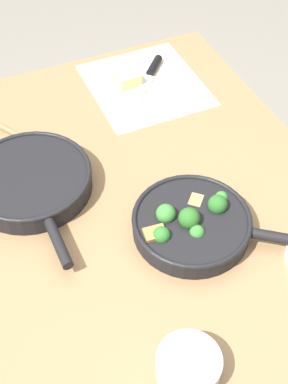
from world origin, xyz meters
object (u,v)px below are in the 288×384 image
(skillet_broccoli, at_px, (193,223))
(wooden_spoon, at_px, (27,140))
(grater_knife, at_px, (150,74))
(skillet_eggs, at_px, (31,181))
(cheese_block, at_px, (126,77))
(prep_bowl_steel, at_px, (188,366))

(skillet_broccoli, height_order, wooden_spoon, skillet_broccoli)
(wooden_spoon, relative_size, grater_knife, 1.69)
(skillet_eggs, distance_m, wooden_spoon, 0.17)
(skillet_broccoli, distance_m, wooden_spoon, 0.51)
(grater_knife, xyz_separation_m, cheese_block, (0.00, 0.08, 0.01))
(skillet_broccoli, xyz_separation_m, grater_knife, (0.57, -0.15, -0.02))
(prep_bowl_steel, bearing_deg, wooden_spoon, 8.28)
(skillet_broccoli, xyz_separation_m, prep_bowl_steel, (-0.29, 0.16, -0.00))
(grater_knife, bearing_deg, wooden_spoon, -29.36)
(skillet_eggs, bearing_deg, grater_knife, 122.87)
(grater_knife, distance_m, prep_bowl_steel, 0.91)
(wooden_spoon, distance_m, grater_knife, 0.43)
(skillet_eggs, bearing_deg, wooden_spoon, 167.75)
(skillet_broccoli, bearing_deg, prep_bowl_steel, -82.00)
(prep_bowl_steel, bearing_deg, skillet_eggs, 13.88)
(skillet_eggs, height_order, cheese_block, skillet_eggs)
(grater_knife, bearing_deg, prep_bowl_steel, 22.96)
(wooden_spoon, height_order, prep_bowl_steel, prep_bowl_steel)
(skillet_broccoli, distance_m, grater_knife, 0.59)
(cheese_block, bearing_deg, prep_bowl_steel, 164.93)
(skillet_eggs, distance_m, prep_bowl_steel, 0.58)
(wooden_spoon, xyz_separation_m, cheese_block, (0.14, -0.34, 0.01))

